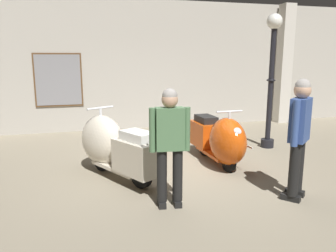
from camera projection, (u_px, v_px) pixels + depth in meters
The scene contains 7 objects.
ground_plane at pixel (181, 170), 5.91m from camera, with size 60.00×60.00×0.00m, color gray.
showroom_back_wall at pixel (144, 65), 9.26m from camera, with size 18.00×0.63×3.48m.
scooter_0 at pixel (113, 146), 5.55m from camera, with size 1.33×1.89×1.13m.
scooter_1 at pixel (220, 140), 6.09m from camera, with size 0.60×1.77×1.07m.
lamppost at pixel (272, 70), 7.10m from camera, with size 0.32×0.32×2.85m.
visitor_0 at pixel (170, 140), 4.31m from camera, with size 0.53×0.28×1.58m.
visitor_1 at pixel (299, 131), 4.55m from camera, with size 0.46×0.42×1.68m.
Camera 1 is at (-1.72, -5.37, 1.95)m, focal length 35.81 mm.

